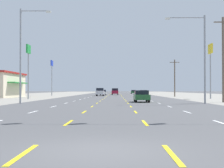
{
  "coord_description": "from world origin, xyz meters",
  "views": [
    {
      "loc": [
        0.45,
        -8.4,
        1.52
      ],
      "look_at": [
        -0.56,
        68.27,
        2.85
      ],
      "focal_mm": 53.92,
      "sensor_mm": 36.0,
      "label": 1
    }
  ],
  "objects": [
    {
      "name": "streetlight_right_row_0",
      "position": [
        9.69,
        28.49,
        5.67
      ],
      "size": [
        4.43,
        0.26,
        9.72
      ],
      "color": "gray",
      "rests_on": "ground"
    },
    {
      "name": "lane_markings",
      "position": [
        0.0,
        104.5,
        0.01
      ],
      "size": [
        10.64,
        227.6,
        0.01
      ],
      "color": "white",
      "rests_on": "ground"
    },
    {
      "name": "streetlight_left_row_0",
      "position": [
        -9.86,
        28.49,
        5.96
      ],
      "size": [
        3.45,
        0.26,
        10.52
      ],
      "color": "gray",
      "rests_on": "ground"
    },
    {
      "name": "signal_span_wire",
      "position": [
        -0.04,
        9.8,
        5.74
      ],
      "size": [
        24.94,
        0.53,
        9.54
      ],
      "color": "brown",
      "rests_on": "ground"
    },
    {
      "name": "sedan_far_right_farther",
      "position": [
        6.85,
        118.62,
        0.76
      ],
      "size": [
        1.8,
        4.5,
        1.46
      ],
      "color": "#235B2D",
      "rests_on": "ground"
    },
    {
      "name": "pole_sign_left_row_1",
      "position": [
        -14.11,
        46.85,
        6.77
      ],
      "size": [
        0.24,
        2.14,
        8.98
      ],
      "color": "gray",
      "rests_on": "ground"
    },
    {
      "name": "pole_sign_left_row_2",
      "position": [
        -16.06,
        77.18,
        6.89
      ],
      "size": [
        0.24,
        2.33,
        9.04
      ],
      "color": "gray",
      "rests_on": "ground"
    },
    {
      "name": "pole_sign_right_row_1",
      "position": [
        16.56,
        49.26,
        7.15
      ],
      "size": [
        0.24,
        2.22,
        9.38
      ],
      "color": "gray",
      "rests_on": "ground"
    },
    {
      "name": "lot_apron_left",
      "position": [
        -24.75,
        66.0,
        0.0
      ],
      "size": [
        28.0,
        440.0,
        0.01
      ],
      "primitive_type": "cube",
      "color": "gray",
      "rests_on": "ground"
    },
    {
      "name": "utility_pole_right_row_0",
      "position": [
        13.38,
        32.38,
        5.37
      ],
      "size": [
        2.2,
        0.26,
        10.35
      ],
      "color": "brown",
      "rests_on": "ground"
    },
    {
      "name": "sedan_far_right_near",
      "position": [
        6.9,
        73.46,
        0.76
      ],
      "size": [
        1.8,
        4.5,
        1.46
      ],
      "color": "#4C196B",
      "rests_on": "ground"
    },
    {
      "name": "hatchback_inner_left_midfar",
      "position": [
        -3.3,
        85.96,
        0.78
      ],
      "size": [
        1.72,
        3.9,
        1.54
      ],
      "color": "white",
      "rests_on": "ground"
    },
    {
      "name": "suv_center_turn_far",
      "position": [
        0.03,
        92.39,
        1.03
      ],
      "size": [
        1.98,
        4.9,
        1.98
      ],
      "color": "maroon",
      "rests_on": "ground"
    },
    {
      "name": "sedan_inner_right_nearest",
      "position": [
        3.56,
        33.21,
        0.76
      ],
      "size": [
        1.8,
        4.5,
        1.46
      ],
      "color": "#235B2D",
      "rests_on": "ground"
    },
    {
      "name": "utility_pole_right_row_1",
      "position": [
        13.52,
        67.01,
        4.34
      ],
      "size": [
        2.2,
        0.26,
        8.3
      ],
      "color": "brown",
      "rests_on": "ground"
    },
    {
      "name": "suv_inner_left_mid",
      "position": [
        -3.68,
        76.41,
        1.03
      ],
      "size": [
        1.98,
        4.9,
        1.98
      ],
      "color": "silver",
      "rests_on": "ground"
    },
    {
      "name": "ground_plane",
      "position": [
        0.0,
        66.0,
        0.0
      ],
      "size": [
        572.0,
        572.0,
        0.0
      ],
      "primitive_type": "plane",
      "color": "#4C4C4F"
    }
  ]
}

